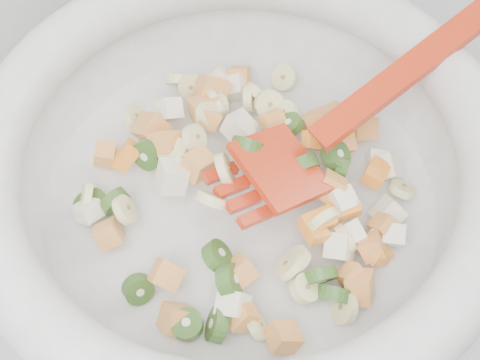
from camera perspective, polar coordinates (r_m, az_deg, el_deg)
mixing_bowl at (r=0.53m, az=0.07°, el=0.92°), size 0.50×0.43×0.15m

